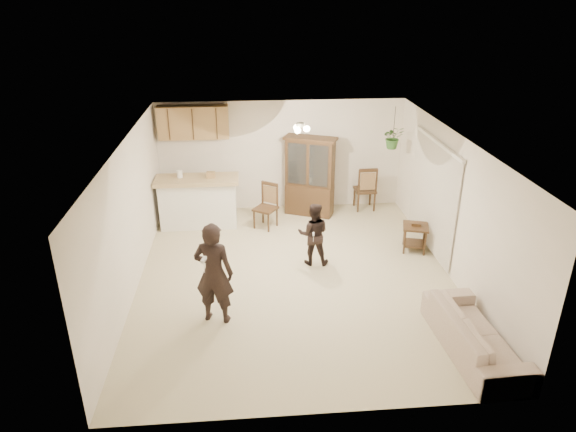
{
  "coord_description": "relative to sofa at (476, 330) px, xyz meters",
  "views": [
    {
      "loc": [
        -0.81,
        -7.91,
        4.71
      ],
      "look_at": [
        -0.09,
        0.4,
        1.01
      ],
      "focal_mm": 32.0,
      "sensor_mm": 36.0,
      "label": 1
    }
  ],
  "objects": [
    {
      "name": "hanging_plant",
      "position": [
        -0.01,
        4.67,
        1.48
      ],
      "size": [
        0.43,
        0.37,
        0.48
      ],
      "primitive_type": "imported",
      "color": "#285F26",
      "rests_on": "ceiling"
    },
    {
      "name": "chair_hutch_right",
      "position": [
        -0.4,
        5.24,
        -0.07
      ],
      "size": [
        0.47,
        0.47,
        1.04
      ],
      "rotation": [
        0.0,
        0.0,
        3.17
      ],
      "color": "#361F13",
      "rests_on": "floor"
    },
    {
      "name": "wall_front",
      "position": [
        -2.31,
        -0.98,
        0.88
      ],
      "size": [
        5.5,
        0.02,
        2.5
      ],
      "primitive_type": "cube",
      "color": "white",
      "rests_on": "ground"
    },
    {
      "name": "controller_adult",
      "position": [
        -3.75,
        0.71,
        0.89
      ],
      "size": [
        0.08,
        0.15,
        0.04
      ],
      "primitive_type": "cube",
      "rotation": [
        0.0,
        0.0,
        2.88
      ],
      "color": "white",
      "rests_on": "adult"
    },
    {
      "name": "bar_top",
      "position": [
        -4.16,
        4.62,
        0.68
      ],
      "size": [
        1.75,
        0.7,
        0.08
      ],
      "primitive_type": "cube",
      "color": "tan",
      "rests_on": "breakfast_bar"
    },
    {
      "name": "ceiling",
      "position": [
        -2.31,
        2.27,
        2.13
      ],
      "size": [
        5.5,
        6.5,
        0.02
      ],
      "primitive_type": "cube",
      "color": "white",
      "rests_on": "wall_back"
    },
    {
      "name": "side_table",
      "position": [
        0.12,
        3.09,
        -0.09
      ],
      "size": [
        0.59,
        0.59,
        0.58
      ],
      "rotation": [
        0.0,
        0.0,
        -0.28
      ],
      "color": "#361F13",
      "rests_on": "floor"
    },
    {
      "name": "child",
      "position": [
        -1.93,
        2.75,
        0.31
      ],
      "size": [
        0.72,
        0.6,
        1.35
      ],
      "primitive_type": "imported",
      "rotation": [
        0.0,
        0.0,
        3.0
      ],
      "color": "black",
      "rests_on": "floor"
    },
    {
      "name": "floor",
      "position": [
        -2.31,
        2.27,
        -0.37
      ],
      "size": [
        6.5,
        6.5,
        0.0
      ],
      "primitive_type": "plane",
      "color": "beige",
      "rests_on": "ground"
    },
    {
      "name": "sofa",
      "position": [
        0.0,
        0.0,
        0.0
      ],
      "size": [
        0.83,
        1.91,
        0.73
      ],
      "primitive_type": "imported",
      "rotation": [
        0.0,
        0.0,
        1.62
      ],
      "color": "beige",
      "rests_on": "floor"
    },
    {
      "name": "adult",
      "position": [
        -3.65,
        1.08,
        0.53
      ],
      "size": [
        0.75,
        0.59,
        1.8
      ],
      "primitive_type": "imported",
      "rotation": [
        0.0,
        0.0,
        2.88
      ],
      "color": "black",
      "rests_on": "floor"
    },
    {
      "name": "wall_back",
      "position": [
        -2.31,
        5.52,
        0.88
      ],
      "size": [
        5.5,
        0.02,
        2.5
      ],
      "primitive_type": "cube",
      "color": "white",
      "rests_on": "ground"
    },
    {
      "name": "breakfast_bar",
      "position": [
        -4.16,
        4.62,
        0.13
      ],
      "size": [
        1.6,
        0.55,
        1.0
      ],
      "primitive_type": "cube",
      "color": "white",
      "rests_on": "floor"
    },
    {
      "name": "upper_cabinets",
      "position": [
        -4.21,
        5.34,
        1.73
      ],
      "size": [
        1.5,
        0.34,
        0.7
      ],
      "primitive_type": "cube",
      "color": "olive",
      "rests_on": "wall_back"
    },
    {
      "name": "wall_right",
      "position": [
        0.44,
        2.27,
        0.88
      ],
      "size": [
        0.02,
        6.5,
        2.5
      ],
      "primitive_type": "cube",
      "color": "white",
      "rests_on": "ground"
    },
    {
      "name": "vertical_blinds",
      "position": [
        0.4,
        3.17,
        0.73
      ],
      "size": [
        0.06,
        2.3,
        2.1
      ],
      "primitive_type": null,
      "color": "beige",
      "rests_on": "wall_right"
    },
    {
      "name": "ceiling_fixture",
      "position": [
        -2.11,
        3.47,
        2.03
      ],
      "size": [
        0.36,
        0.36,
        0.2
      ],
      "primitive_type": null,
      "color": "#FFEFBF",
      "rests_on": "ceiling"
    },
    {
      "name": "china_hutch",
      "position": [
        -1.71,
        5.06,
        0.52
      ],
      "size": [
        1.21,
        0.85,
        1.79
      ],
      "rotation": [
        0.0,
        0.0,
        -0.41
      ],
      "color": "#361F13",
      "rests_on": "floor"
    },
    {
      "name": "controller_child",
      "position": [
        -1.97,
        2.47,
        0.37
      ],
      "size": [
        0.05,
        0.11,
        0.03
      ],
      "primitive_type": "cube",
      "rotation": [
        0.0,
        0.0,
        3.0
      ],
      "color": "white",
      "rests_on": "child"
    },
    {
      "name": "chair_hutch_left",
      "position": [
        -2.73,
        4.39,
        -0.09
      ],
      "size": [
        0.6,
        0.6,
        0.97
      ],
      "rotation": [
        0.0,
        0.0,
        -0.6
      ],
      "color": "#361F13",
      "rests_on": "floor"
    },
    {
      "name": "chair_bar",
      "position": [
        -4.31,
        4.69,
        -0.09
      ],
      "size": [
        0.56,
        0.56,
        0.98
      ],
      "rotation": [
        0.0,
        0.0,
        0.38
      ],
      "color": "#361F13",
      "rests_on": "floor"
    },
    {
      "name": "plant_cord",
      "position": [
        -0.01,
        4.67,
        1.81
      ],
      "size": [
        0.01,
        0.01,
        0.65
      ],
      "primitive_type": "cylinder",
      "color": "black",
      "rests_on": "ceiling"
    },
    {
      "name": "wall_left",
      "position": [
        -5.06,
        2.27,
        0.88
      ],
      "size": [
        0.02,
        6.5,
        2.5
      ],
      "primitive_type": "cube",
      "color": "white",
      "rests_on": "ground"
    }
  ]
}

